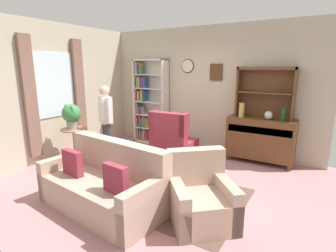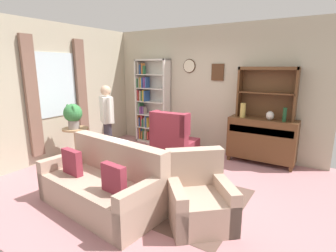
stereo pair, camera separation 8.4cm
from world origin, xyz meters
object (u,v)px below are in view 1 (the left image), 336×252
at_px(vase_tall, 242,110).
at_px(potted_plant_large, 71,115).
at_px(vase_round, 269,115).
at_px(coffee_table, 145,162).
at_px(bookshelf, 148,103).
at_px(potted_plant_small, 64,161).
at_px(book_stack, 145,155).
at_px(plant_stand, 75,141).
at_px(armchair_floral, 201,200).
at_px(couch_floral, 104,186).
at_px(person_reading, 106,118).
at_px(wingback_chair, 173,143).
at_px(bottle_wine, 283,114).
at_px(sideboard, 260,138).
at_px(sideboard_hutch, 266,85).

relative_size(vase_tall, potted_plant_large, 0.57).
distance_m(vase_round, coffee_table, 2.54).
xyz_separation_m(bookshelf, coffee_table, (1.36, -2.03, -0.66)).
xyz_separation_m(potted_plant_small, book_stack, (1.60, 0.42, 0.26)).
bearing_deg(plant_stand, vase_tall, 32.20).
xyz_separation_m(bookshelf, armchair_floral, (2.65, -2.61, -0.73)).
bearing_deg(bookshelf, plant_stand, -102.84).
xyz_separation_m(couch_floral, coffee_table, (0.00, 0.97, 0.04)).
height_order(person_reading, book_stack, person_reading).
xyz_separation_m(armchair_floral, person_reading, (-2.53, 0.98, 0.62)).
distance_m(potted_plant_large, coffee_table, 1.91).
xyz_separation_m(armchair_floral, wingback_chair, (-1.39, 1.70, 0.09)).
bearing_deg(vase_tall, book_stack, -121.29).
bearing_deg(armchair_floral, potted_plant_large, 169.11).
height_order(bookshelf, person_reading, bookshelf).
height_order(bookshelf, vase_tall, bookshelf).
relative_size(bookshelf, potted_plant_small, 6.83).
distance_m(wingback_chair, potted_plant_small, 2.14).
bearing_deg(bottle_wine, coffee_table, -134.86).
bearing_deg(potted_plant_large, couch_floral, -28.40).
bearing_deg(coffee_table, book_stack, 128.97).
height_order(couch_floral, book_stack, couch_floral).
distance_m(wingback_chair, coffee_table, 1.12).
bearing_deg(bookshelf, couch_floral, -65.53).
relative_size(armchair_floral, book_stack, 5.25).
bearing_deg(sideboard, vase_tall, -168.37).
distance_m(bookshelf, vase_tall, 2.43).
relative_size(armchair_floral, plant_stand, 1.56).
xyz_separation_m(vase_tall, coffee_table, (-1.06, -1.86, -0.71)).
bearing_deg(couch_floral, plant_stand, 150.71).
bearing_deg(vase_tall, potted_plant_small, -140.34).
height_order(plant_stand, book_stack, plant_stand).
height_order(sideboard, armchair_floral, sideboard).
bearing_deg(plant_stand, bookshelf, 77.16).
bearing_deg(book_stack, sideboard_hutch, 53.32).
xyz_separation_m(couch_floral, armchair_floral, (1.29, 0.38, -0.02)).
bearing_deg(potted_plant_large, person_reading, 34.65).
bearing_deg(wingback_chair, book_stack, -86.23).
bearing_deg(armchair_floral, vase_round, 83.08).
distance_m(plant_stand, potted_plant_small, 0.52).
height_order(vase_tall, couch_floral, vase_tall).
height_order(wingback_chair, plant_stand, wingback_chair).
relative_size(couch_floral, wingback_chair, 1.79).
height_order(bookshelf, coffee_table, bookshelf).
bearing_deg(vase_tall, sideboard_hutch, 25.89).
bearing_deg(sideboard_hutch, armchair_floral, -93.67).
relative_size(potted_plant_small, book_stack, 1.49).
distance_m(sideboard, wingback_chair, 1.77).
xyz_separation_m(vase_round, wingback_chair, (-1.69, -0.76, -0.62)).
distance_m(vase_tall, armchair_floral, 2.58).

